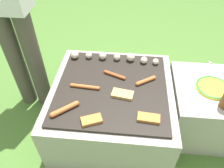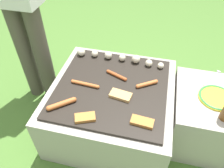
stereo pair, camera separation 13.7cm
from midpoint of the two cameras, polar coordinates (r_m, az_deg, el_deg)
The scene contains 13 objects.
ground_plane at distance 1.68m, azimuth -2.37°, elevation -10.38°, with size 14.00×14.00×0.00m, color #47702D.
grill at distance 1.53m, azimuth -2.58°, elevation -6.08°, with size 0.79×0.79×0.39m.
side_ledge at distance 1.62m, azimuth 20.58°, elevation -5.98°, with size 0.46×0.50×0.39m.
sausage_front_center at distance 1.41m, azimuth 6.12°, elevation 0.76°, with size 0.13×0.10×0.03m.
sausage_back_left at distance 1.45m, azimuth -2.04°, elevation 2.28°, with size 0.15×0.08×0.02m.
sausage_mid_right at distance 1.39m, azimuth -9.94°, elevation -0.80°, with size 0.19×0.03×0.02m.
sausage_mid_left at distance 1.28m, azimuth -15.26°, elevation -6.48°, with size 0.15×0.13×0.03m.
bread_slice_right at distance 1.32m, azimuth -0.20°, elevation -2.83°, with size 0.14×0.09×0.02m.
bread_slice_center at distance 1.21m, azimuth 6.33°, elevation -9.00°, with size 0.13×0.07×0.02m.
bread_slice_left at distance 1.21m, azimuth -8.65°, elevation -9.47°, with size 0.13×0.10×0.02m.
mushroom_row at distance 1.58m, azimuth -2.31°, elevation 6.95°, with size 0.63×0.07×0.06m.
plate_colorful at distance 1.48m, azimuth 22.55°, elevation -0.93°, with size 0.21×0.21×0.02m.
fork_utensil at distance 1.62m, azimuth 21.03°, elevation 3.74°, with size 0.13×0.18×0.01m.
Camera 1 is at (0.10, -0.99, 1.36)m, focal length 35.00 mm.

